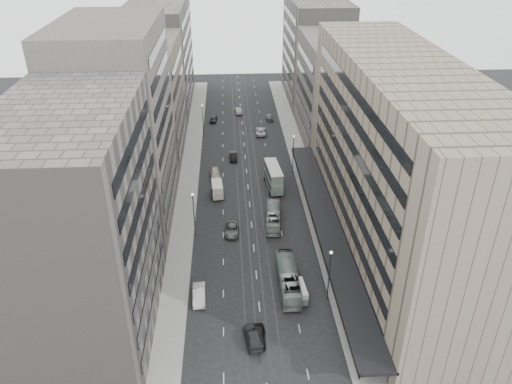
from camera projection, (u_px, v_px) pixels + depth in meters
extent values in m
plane|color=black|center=(257.00, 279.00, 74.63)|extent=(220.00, 220.00, 0.00)
cube|color=gray|center=(302.00, 166.00, 107.89)|extent=(4.00, 125.00, 0.15)
cube|color=gray|center=(190.00, 169.00, 106.65)|extent=(4.00, 125.00, 0.15)
cube|color=gray|center=(395.00, 162.00, 75.39)|extent=(15.00, 60.00, 30.00)
cube|color=black|center=(328.00, 225.00, 80.27)|extent=(4.40, 60.00, 0.50)
cube|color=#4E4843|center=(336.00, 91.00, 115.20)|extent=(15.00, 28.00, 24.00)
cube|color=slate|center=(315.00, 51.00, 140.36)|extent=(15.00, 32.00, 28.00)
cube|color=slate|center=(81.00, 230.00, 59.23)|extent=(15.00, 28.00, 30.00)
cube|color=#4E4843|center=(119.00, 129.00, 81.78)|extent=(15.00, 26.00, 34.00)
cube|color=#6E6155|center=(145.00, 101.00, 107.51)|extent=(15.00, 28.00, 25.00)
cube|color=slate|center=(160.00, 56.00, 135.53)|extent=(15.00, 38.00, 28.00)
cylinder|color=#262628|center=(329.00, 277.00, 68.82)|extent=(0.16, 0.16, 8.00)
sphere|color=silver|center=(331.00, 253.00, 66.82)|extent=(0.44, 0.44, 0.44)
cylinder|color=#262628|center=(293.00, 155.00, 103.68)|extent=(0.16, 0.16, 8.00)
sphere|color=silver|center=(294.00, 136.00, 101.68)|extent=(0.44, 0.44, 0.44)
cylinder|color=#262628|center=(194.00, 216.00, 82.64)|extent=(0.16, 0.16, 8.00)
sphere|color=silver|center=(193.00, 195.00, 80.63)|extent=(0.44, 0.44, 0.44)
cylinder|color=#262628|center=(203.00, 122.00, 120.10)|extent=(0.16, 0.16, 8.00)
sphere|color=silver|center=(202.00, 105.00, 118.10)|extent=(0.44, 0.44, 0.44)
imported|color=gray|center=(288.00, 278.00, 72.26)|extent=(2.70, 11.45, 3.19)
imported|color=#949F96|center=(273.00, 216.00, 87.47)|extent=(3.31, 10.06, 2.75)
cube|color=gray|center=(273.00, 181.00, 98.73)|extent=(3.13, 8.71, 2.18)
cube|color=gray|center=(274.00, 172.00, 97.73)|extent=(3.06, 8.37, 1.90)
cube|color=silver|center=(274.00, 167.00, 97.24)|extent=(3.13, 8.71, 0.11)
cylinder|color=black|center=(270.00, 194.00, 96.45)|extent=(0.35, 0.97, 0.95)
cylinder|color=black|center=(282.00, 193.00, 96.76)|extent=(0.35, 0.97, 0.95)
cylinder|color=black|center=(265.00, 179.00, 101.76)|extent=(0.35, 0.97, 0.95)
cylinder|color=black|center=(276.00, 178.00, 102.06)|extent=(0.35, 0.97, 0.95)
cube|color=#575B5E|center=(299.00, 294.00, 70.48)|extent=(2.08, 4.29, 1.08)
cube|color=silver|center=(299.00, 288.00, 70.01)|extent=(2.04, 4.20, 0.85)
cylinder|color=black|center=(295.00, 304.00, 69.45)|extent=(0.22, 0.63, 0.62)
cylinder|color=black|center=(307.00, 302.00, 69.67)|extent=(0.22, 0.63, 0.62)
cylinder|color=black|center=(291.00, 291.00, 71.82)|extent=(0.22, 0.63, 0.62)
cylinder|color=black|center=(303.00, 290.00, 72.04)|extent=(0.22, 0.63, 0.62)
cube|color=beige|center=(217.00, 191.00, 96.02)|extent=(2.37, 4.62, 1.38)
cube|color=silver|center=(217.00, 186.00, 95.42)|extent=(2.32, 4.52, 1.08)
cylinder|color=black|center=(213.00, 199.00, 94.96)|extent=(0.26, 0.73, 0.71)
cylinder|color=black|center=(223.00, 198.00, 95.21)|extent=(0.26, 0.73, 0.71)
cylinder|color=black|center=(212.00, 191.00, 97.51)|extent=(0.26, 0.73, 0.71)
cylinder|color=black|center=(222.00, 191.00, 97.76)|extent=(0.26, 0.73, 0.71)
imported|color=black|center=(259.00, 336.00, 63.51)|extent=(1.84, 4.29, 1.45)
imported|color=silver|center=(199.00, 295.00, 70.35)|extent=(1.91, 4.99, 1.62)
imported|color=#575759|center=(232.00, 230.00, 85.01)|extent=(2.72, 5.19, 1.39)
imported|color=#242426|center=(253.00, 337.00, 63.45)|extent=(2.70, 5.41, 1.51)
imported|color=#B8B098|center=(215.00, 173.00, 103.22)|extent=(2.36, 5.08, 1.68)
imported|color=black|center=(233.00, 156.00, 110.59)|extent=(1.56, 4.46, 1.47)
imported|color=#B9B8B5|center=(261.00, 131.00, 123.37)|extent=(2.78, 5.56, 1.51)
imported|color=slate|center=(269.00, 117.00, 132.31)|extent=(2.04, 4.67, 1.34)
imported|color=#232326|center=(214.00, 119.00, 130.77)|extent=(2.20, 4.40, 1.44)
imported|color=#A19985|center=(238.00, 111.00, 136.30)|extent=(1.98, 4.65, 1.49)
imported|color=black|center=(364.00, 338.00, 62.95)|extent=(0.68, 0.54, 1.66)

